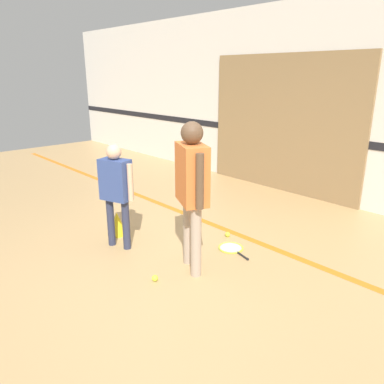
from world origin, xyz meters
TOP-DOWN VIEW (x-y plane):
  - ground_plane at (0.00, 0.00)m, footprint 16.00×16.00m
  - wall_back at (0.00, 3.49)m, footprint 16.00×0.07m
  - wall_panel at (-0.87, 3.43)m, footprint 3.05×0.05m
  - floor_stripe at (0.00, 1.30)m, footprint 14.40×0.10m
  - person_instructor at (0.23, 0.24)m, footprint 0.56×0.42m
  - person_student_left at (-0.79, -0.05)m, footprint 0.46×0.31m
  - racket_spare_on_floor at (0.21, 0.92)m, footprint 0.53×0.37m
  - tennis_ball_near_instructor at (0.16, -0.22)m, footprint 0.07×0.07m
  - tennis_ball_by_spare_racket at (-0.07, 1.15)m, footprint 0.07×0.07m
  - training_cone at (-1.12, 0.13)m, footprint 0.25×0.25m

SIDE VIEW (x-z plane):
  - ground_plane at x=0.00m, z-range 0.00..0.00m
  - floor_stripe at x=0.00m, z-range 0.00..0.01m
  - racket_spare_on_floor at x=0.21m, z-range -0.01..0.03m
  - tennis_ball_near_instructor at x=0.16m, z-range 0.00..0.07m
  - tennis_ball_by_spare_racket at x=-0.07m, z-range 0.00..0.07m
  - training_cone at x=-1.12m, z-range 0.00..0.31m
  - person_student_left at x=-0.79m, z-range 0.15..1.44m
  - person_instructor at x=0.23m, z-range 0.19..1.80m
  - wall_panel at x=-0.87m, z-range 0.00..2.38m
  - wall_back at x=0.00m, z-range 0.00..3.20m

